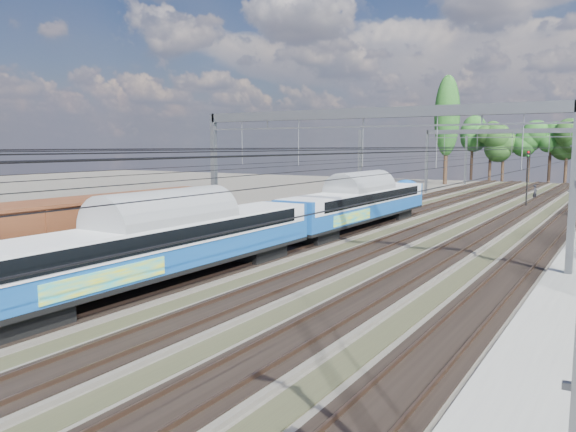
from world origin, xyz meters
The scene contains 8 objects.
track_bed centered at (0.00, 45.00, 0.10)m, with size 21.00×130.00×0.34m.
platform centered at (12.00, 20.00, 0.15)m, with size 3.00×70.00×0.30m, color gray.
catenary centered at (0.33, 52.69, 6.40)m, with size 25.65×130.00×9.00m.
poplar centered at (-14.50, 98.00, 11.89)m, with size 4.40×4.40×19.04m.
emu_train centered at (-4.50, 17.27, 2.70)m, with size 3.14×66.26×4.58m.
freight_boxcar centered at (-9.00, 18.09, 2.45)m, with size 3.22×15.56×4.01m.
worker centered at (3.61, 74.54, 0.98)m, with size 0.71×0.47×1.95m, color black.
signal_near centered at (4.09, 64.87, 3.95)m, with size 0.41×0.37×6.24m.
Camera 1 is at (14.03, -1.33, 6.75)m, focal length 35.00 mm.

